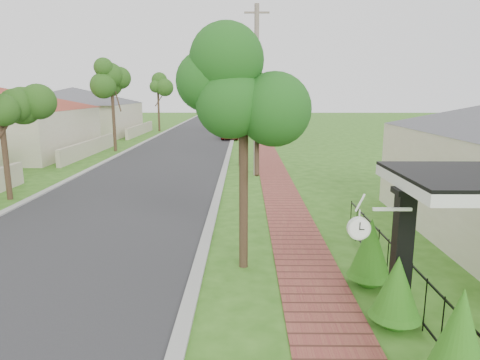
% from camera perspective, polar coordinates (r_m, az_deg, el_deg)
% --- Properties ---
extents(ground, '(160.00, 160.00, 0.00)m').
position_cam_1_polar(ground, '(9.38, -10.51, -14.79)').
color(ground, '#2E6017').
rests_on(ground, ground).
extents(road, '(7.00, 120.00, 0.02)m').
position_cam_1_polar(road, '(28.92, -8.82, 3.29)').
color(road, '#28282B').
rests_on(road, ground).
extents(kerb_right, '(0.30, 120.00, 0.10)m').
position_cam_1_polar(kerb_right, '(28.55, -1.56, 3.31)').
color(kerb_right, '#9E9E99').
rests_on(kerb_right, ground).
extents(kerb_left, '(0.30, 120.00, 0.10)m').
position_cam_1_polar(kerb_left, '(29.74, -15.78, 3.21)').
color(kerb_left, '#9E9E99').
rests_on(kerb_left, ground).
extents(sidewalk, '(1.50, 120.00, 0.03)m').
position_cam_1_polar(sidewalk, '(28.57, 3.66, 3.30)').
color(sidewalk, brown).
rests_on(sidewalk, ground).
extents(porch_post, '(0.48, 0.48, 2.52)m').
position_cam_1_polar(porch_post, '(8.32, 20.64, -10.45)').
color(porch_post, black).
rests_on(porch_post, ground).
extents(picket_fence, '(0.03, 8.02, 1.00)m').
position_cam_1_polar(picket_fence, '(9.52, 20.35, -11.41)').
color(picket_fence, black).
rests_on(picket_fence, ground).
extents(street_trees, '(10.70, 37.65, 5.89)m').
position_cam_1_polar(street_trees, '(35.38, -7.02, 12.21)').
color(street_trees, '#382619').
rests_on(street_trees, ground).
extents(hedge_row, '(0.88, 4.68, 1.86)m').
position_cam_1_polar(hedge_row, '(7.99, 21.01, -14.20)').
color(hedge_row, '#266013').
rests_on(hedge_row, ground).
extents(far_house_grey, '(15.56, 15.56, 4.60)m').
position_cam_1_polar(far_house_grey, '(45.45, -21.18, 8.62)').
color(far_house_grey, beige).
rests_on(far_house_grey, ground).
extents(parked_car_red, '(1.59, 3.87, 1.31)m').
position_cam_1_polar(parked_car_red, '(38.60, -1.36, 6.48)').
color(parked_car_red, maroon).
rests_on(parked_car_red, ground).
extents(parked_car_white, '(2.39, 5.00, 1.58)m').
position_cam_1_polar(parked_car_white, '(46.63, -1.31, 7.54)').
color(parked_car_white, silver).
rests_on(parked_car_white, ground).
extents(near_tree, '(2.02, 2.02, 5.19)m').
position_cam_1_polar(near_tree, '(9.73, 0.50, 11.56)').
color(near_tree, '#382619').
rests_on(near_tree, ground).
extents(utility_pole, '(1.20, 0.24, 8.22)m').
position_cam_1_polar(utility_pole, '(21.33, 2.18, 11.71)').
color(utility_pole, gray).
rests_on(utility_pole, ground).
extents(station_clock, '(1.05, 0.13, 0.55)m').
position_cam_1_polar(station_clock, '(7.43, 15.90, -5.99)').
color(station_clock, white).
rests_on(station_clock, ground).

